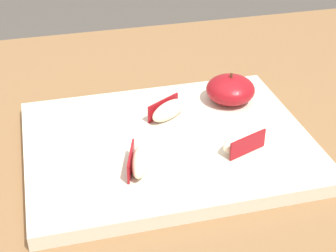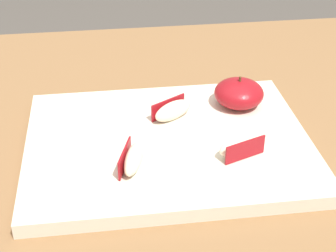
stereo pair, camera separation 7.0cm
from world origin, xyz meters
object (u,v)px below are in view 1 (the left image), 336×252
apple_wedge_near_knife (139,161)px  apple_wedge_middle (168,110)px  cutting_board (168,144)px  apple_wedge_front (242,141)px  apple_half_skin_up (230,89)px

apple_wedge_near_knife → apple_wedge_middle: bearing=59.4°
cutting_board → apple_wedge_front: apple_wedge_front is taller
cutting_board → apple_wedge_near_knife: (-0.05, -0.06, 0.02)m
apple_wedge_near_knife → apple_wedge_middle: 0.13m
apple_wedge_middle → apple_wedge_front: same height
apple_half_skin_up → apple_wedge_front: (-0.03, -0.13, -0.01)m
cutting_board → apple_wedge_front: 0.10m
apple_wedge_near_knife → cutting_board: bearing=49.0°
apple_wedge_near_knife → apple_wedge_front: (0.14, 0.01, 0.00)m
apple_wedge_middle → cutting_board: bearing=-104.8°
cutting_board → apple_wedge_front: bearing=-29.8°
apple_wedge_middle → apple_wedge_front: 0.13m
apple_half_skin_up → apple_wedge_near_knife: bearing=-140.5°
cutting_board → apple_half_skin_up: apple_half_skin_up is taller
cutting_board → apple_wedge_middle: size_ratio=5.99×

